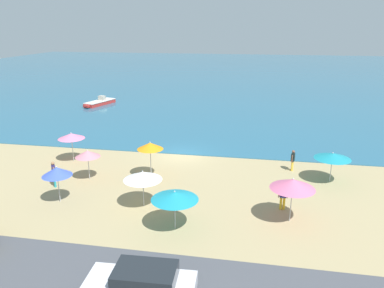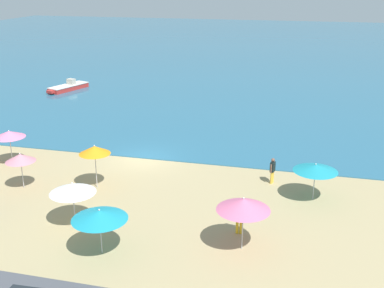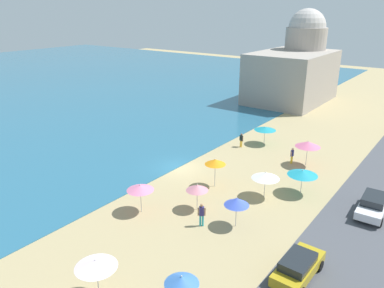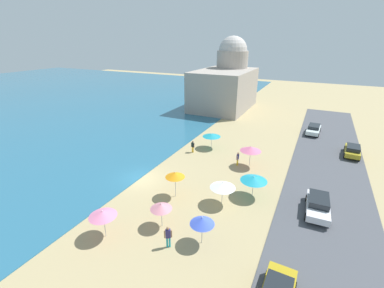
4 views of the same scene
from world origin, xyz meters
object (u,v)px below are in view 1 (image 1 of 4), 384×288
object	(u,v)px
beach_umbrella_1	(57,171)
bather_1	(283,195)
bather_0	(54,173)
bather_2	(293,159)
skiff_nearshore	(100,102)
beach_umbrella_0	(71,136)
beach_umbrella_3	(293,184)
beach_umbrella_5	(150,146)
beach_umbrella_9	(88,154)
beach_umbrella_4	(333,156)
beach_umbrella_7	(175,196)
parked_car_4	(142,284)
beach_umbrella_6	(143,176)

from	to	relation	value
beach_umbrella_1	bather_1	distance (m)	13.43
bather_0	bather_2	distance (m)	16.81
bather_1	skiff_nearshore	xyz separation A→B (m)	(-22.69, 26.00, -0.55)
beach_umbrella_0	beach_umbrella_3	world-z (taller)	beach_umbrella_3
beach_umbrella_0	beach_umbrella_5	bearing A→B (deg)	-16.62
bather_2	beach_umbrella_9	bearing A→B (deg)	-163.39
beach_umbrella_0	beach_umbrella_1	xyz separation A→B (m)	(2.61, -6.82, -0.07)
beach_umbrella_3	beach_umbrella_9	size ratio (longest dim) A/B	1.19
beach_umbrella_9	skiff_nearshore	world-z (taller)	beach_umbrella_9
bather_2	skiff_nearshore	world-z (taller)	bather_2
beach_umbrella_4	beach_umbrella_1	bearing A→B (deg)	-159.79
beach_umbrella_5	beach_umbrella_7	distance (m)	7.30
beach_umbrella_0	beach_umbrella_7	bearing A→B (deg)	-40.12
bather_1	beach_umbrella_9	bearing A→B (deg)	170.47
beach_umbrella_3	bather_1	world-z (taller)	beach_umbrella_3
beach_umbrella_5	beach_umbrella_3	bearing A→B (deg)	-26.72
beach_umbrella_7	beach_umbrella_1	bearing A→B (deg)	166.67
beach_umbrella_0	skiff_nearshore	bearing A→B (deg)	108.19
beach_umbrella_9	skiff_nearshore	bearing A→B (deg)	112.01
beach_umbrella_9	bather_1	world-z (taller)	beach_umbrella_9
bather_1	parked_car_4	world-z (taller)	bather_1
beach_umbrella_0	bather_0	xyz separation A→B (m)	(1.16, -4.84, -1.05)
skiff_nearshore	beach_umbrella_0	bearing A→B (deg)	-71.81
beach_umbrella_7	beach_umbrella_9	size ratio (longest dim) A/B	1.15
bather_1	bather_0	bearing A→B (deg)	177.83
bather_1	parked_car_4	bearing A→B (deg)	-122.97
parked_car_4	beach_umbrella_5	bearing A→B (deg)	104.78
beach_umbrella_1	skiff_nearshore	world-z (taller)	beach_umbrella_1
parked_car_4	beach_umbrella_4	bearing A→B (deg)	56.03
bather_1	parked_car_4	distance (m)	10.52
beach_umbrella_0	parked_car_4	distance (m)	17.55
bather_1	beach_umbrella_7	bearing A→B (deg)	-150.49
beach_umbrella_4	bather_2	distance (m)	3.08
beach_umbrella_9	skiff_nearshore	xyz separation A→B (m)	(-9.62, 23.81, -1.51)
bather_0	skiff_nearshore	xyz separation A→B (m)	(-7.93, 25.44, -0.64)
beach_umbrella_4	skiff_nearshore	bearing A→B (deg)	140.86
beach_umbrella_5	beach_umbrella_9	size ratio (longest dim) A/B	1.21
parked_car_4	beach_umbrella_7	bearing A→B (deg)	89.65
beach_umbrella_1	bather_1	bearing A→B (deg)	6.06
bather_1	bather_2	xyz separation A→B (m)	(1.00, 6.39, -0.02)
beach_umbrella_4	beach_umbrella_7	world-z (taller)	beach_umbrella_7
beach_umbrella_1	beach_umbrella_9	bearing A→B (deg)	86.04
skiff_nearshore	bather_0	bearing A→B (deg)	-72.69
beach_umbrella_5	bather_1	distance (m)	9.62
beach_umbrella_0	beach_umbrella_4	size ratio (longest dim) A/B	0.96
beach_umbrella_6	bather_2	size ratio (longest dim) A/B	1.43
beach_umbrella_1	bather_0	distance (m)	2.63
beach_umbrella_6	beach_umbrella_9	xyz separation A→B (m)	(-4.97, 3.24, -0.07)
bather_0	beach_umbrella_1	bearing A→B (deg)	-53.80
beach_umbrella_0	skiff_nearshore	distance (m)	21.75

